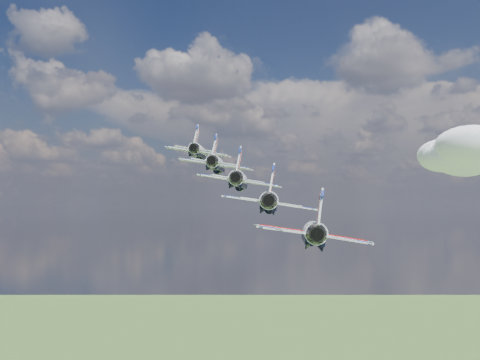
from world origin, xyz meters
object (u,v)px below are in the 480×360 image
at_px(jet_1, 217,164).
at_px(jet_3, 270,201).
at_px(jet_4, 313,231).
at_px(jet_2, 240,180).
at_px(jet_0, 200,152).

relative_size(jet_1, jet_3, 1.00).
height_order(jet_3, jet_4, jet_3).
distance_m(jet_1, jet_2, 13.04).
height_order(jet_0, jet_1, jet_0).
height_order(jet_2, jet_3, jet_2).
bearing_deg(jet_2, jet_0, 111.05).
distance_m(jet_2, jet_3, 13.04).
distance_m(jet_0, jet_2, 26.07).
relative_size(jet_1, jet_2, 1.00).
bearing_deg(jet_0, jet_4, -68.95).
bearing_deg(jet_0, jet_1, -68.95).
xyz_separation_m(jet_1, jet_3, (17.27, -18.51, -6.24)).
bearing_deg(jet_4, jet_2, 111.05).
relative_size(jet_2, jet_4, 1.00).
height_order(jet_1, jet_2, jet_1).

